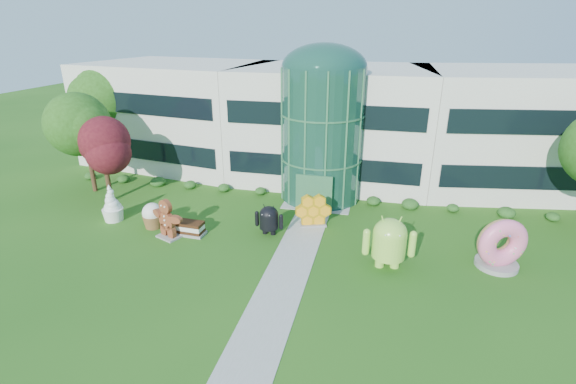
% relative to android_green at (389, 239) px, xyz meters
% --- Properties ---
extents(ground, '(140.00, 140.00, 0.00)m').
position_rel_android_green_xyz_m(ground, '(-5.25, -2.70, -1.69)').
color(ground, '#215114').
rests_on(ground, ground).
extents(building, '(46.00, 15.00, 9.30)m').
position_rel_android_green_xyz_m(building, '(-5.25, 15.30, 2.96)').
color(building, beige).
rests_on(building, ground).
extents(atrium, '(6.00, 6.00, 9.80)m').
position_rel_android_green_xyz_m(atrium, '(-5.25, 9.30, 3.21)').
color(atrium, '#194738').
rests_on(atrium, ground).
extents(walkway, '(2.40, 20.00, 0.04)m').
position_rel_android_green_xyz_m(walkway, '(-5.25, -0.70, -1.67)').
color(walkway, '#9E9E93').
rests_on(walkway, ground).
extents(tree_red, '(4.00, 4.00, 6.00)m').
position_rel_android_green_xyz_m(tree_red, '(-20.75, 4.80, 1.31)').
color(tree_red, '#3F0C14').
rests_on(tree_red, ground).
extents(trees_backdrop, '(52.00, 8.00, 8.40)m').
position_rel_android_green_xyz_m(trees_backdrop, '(-5.25, 10.30, 2.51)').
color(trees_backdrop, '#234A12').
rests_on(trees_backdrop, ground).
extents(android_green, '(3.22, 2.36, 3.39)m').
position_rel_android_green_xyz_m(android_green, '(0.00, 0.00, 0.00)').
color(android_green, '#9ADA46').
rests_on(android_green, ground).
extents(android_black, '(2.06, 1.45, 2.24)m').
position_rel_android_green_xyz_m(android_black, '(-7.45, 2.27, -0.58)').
color(android_black, black).
rests_on(android_black, ground).
extents(donut, '(3.15, 2.30, 2.96)m').
position_rel_android_green_xyz_m(donut, '(5.93, 1.43, -0.21)').
color(donut, '#DF557D').
rests_on(donut, ground).
extents(gingerbread, '(3.05, 2.09, 2.63)m').
position_rel_android_green_xyz_m(gingerbread, '(-13.52, 0.36, -0.38)').
color(gingerbread, maroon).
rests_on(gingerbread, ground).
extents(ice_cream_sandwich, '(2.04, 1.11, 0.89)m').
position_rel_android_green_xyz_m(ice_cream_sandwich, '(-12.40, 1.04, -1.25)').
color(ice_cream_sandwich, black).
rests_on(ice_cream_sandwich, ground).
extents(honeycomb, '(2.71, 1.70, 2.00)m').
position_rel_android_green_xyz_m(honeycomb, '(-4.92, 4.12, -0.69)').
color(honeycomb, '#FFA419').
rests_on(honeycomb, ground).
extents(froyo, '(1.60, 1.60, 2.57)m').
position_rel_android_green_xyz_m(froyo, '(-18.43, 1.79, -0.41)').
color(froyo, white).
rests_on(froyo, ground).
extents(cupcake, '(1.61, 1.61, 1.71)m').
position_rel_android_green_xyz_m(cupcake, '(-15.20, 1.47, -0.84)').
color(cupcake, white).
rests_on(cupcake, ground).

